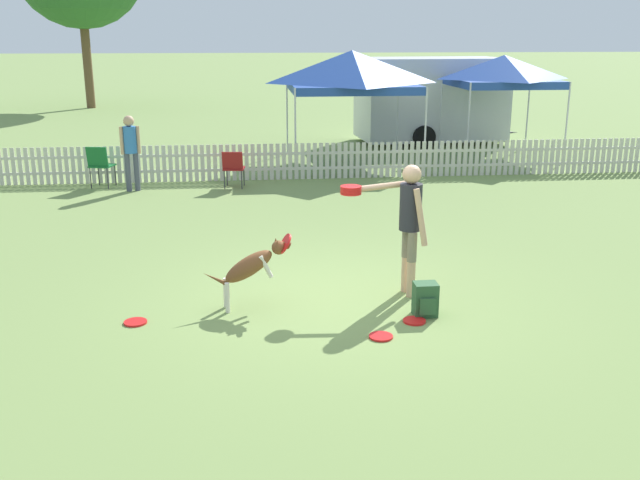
{
  "coord_description": "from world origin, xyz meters",
  "views": [
    {
      "loc": [
        -1.12,
        -8.46,
        3.25
      ],
      "look_at": [
        -0.22,
        -0.11,
        0.81
      ],
      "focal_mm": 40.0,
      "sensor_mm": 36.0,
      "label": 1
    }
  ],
  "objects_px": {
    "handler_person": "(405,213)",
    "folding_chair_center": "(233,166)",
    "backpack_on_grass": "(425,300)",
    "spectator_standing": "(130,146)",
    "equipment_trailer": "(430,99)",
    "folding_chair_blue_left": "(100,163)",
    "canopy_tent_main": "(503,71)",
    "frisbee_midfield": "(414,321)",
    "leaping_dog": "(253,265)",
    "frisbee_near_handler": "(135,322)",
    "canopy_tent_secondary": "(352,71)",
    "frisbee_near_dog": "(381,337)"
  },
  "relations": [
    {
      "from": "handler_person",
      "to": "folding_chair_center",
      "type": "height_order",
      "value": "handler_person"
    },
    {
      "from": "backpack_on_grass",
      "to": "spectator_standing",
      "type": "bearing_deg",
      "value": 120.69
    },
    {
      "from": "equipment_trailer",
      "to": "folding_chair_center",
      "type": "bearing_deg",
      "value": -137.43
    },
    {
      "from": "folding_chair_blue_left",
      "to": "equipment_trailer",
      "type": "bearing_deg",
      "value": -131.94
    },
    {
      "from": "canopy_tent_main",
      "to": "spectator_standing",
      "type": "bearing_deg",
      "value": -159.0
    },
    {
      "from": "handler_person",
      "to": "folding_chair_blue_left",
      "type": "height_order",
      "value": "handler_person"
    },
    {
      "from": "frisbee_midfield",
      "to": "leaping_dog",
      "type": "bearing_deg",
      "value": 160.51
    },
    {
      "from": "frisbee_midfield",
      "to": "folding_chair_center",
      "type": "height_order",
      "value": "folding_chair_center"
    },
    {
      "from": "handler_person",
      "to": "spectator_standing",
      "type": "distance_m",
      "value": 8.08
    },
    {
      "from": "folding_chair_blue_left",
      "to": "backpack_on_grass",
      "type": "bearing_deg",
      "value": 137.9
    },
    {
      "from": "frisbee_midfield",
      "to": "folding_chair_blue_left",
      "type": "relative_size",
      "value": 0.29
    },
    {
      "from": "leaping_dog",
      "to": "frisbee_midfield",
      "type": "distance_m",
      "value": 2.05
    },
    {
      "from": "frisbee_near_handler",
      "to": "spectator_standing",
      "type": "height_order",
      "value": "spectator_standing"
    },
    {
      "from": "backpack_on_grass",
      "to": "folding_chair_blue_left",
      "type": "xyz_separation_m",
      "value": [
        -5.21,
        7.95,
        0.35
      ]
    },
    {
      "from": "handler_person",
      "to": "spectator_standing",
      "type": "height_order",
      "value": "handler_person"
    },
    {
      "from": "equipment_trailer",
      "to": "folding_chair_blue_left",
      "type": "bearing_deg",
      "value": -150.08
    },
    {
      "from": "frisbee_near_handler",
      "to": "handler_person",
      "type": "bearing_deg",
      "value": 10.72
    },
    {
      "from": "equipment_trailer",
      "to": "handler_person",
      "type": "bearing_deg",
      "value": -109.38
    },
    {
      "from": "frisbee_midfield",
      "to": "canopy_tent_main",
      "type": "distance_m",
      "value": 12.6
    },
    {
      "from": "handler_person",
      "to": "folding_chair_center",
      "type": "relative_size",
      "value": 2.07
    },
    {
      "from": "equipment_trailer",
      "to": "canopy_tent_secondary",
      "type": "bearing_deg",
      "value": -134.77
    },
    {
      "from": "frisbee_near_dog",
      "to": "folding_chair_blue_left",
      "type": "distance_m",
      "value": 9.69
    },
    {
      "from": "leaping_dog",
      "to": "frisbee_near_handler",
      "type": "distance_m",
      "value": 1.53
    },
    {
      "from": "handler_person",
      "to": "folding_chair_blue_left",
      "type": "xyz_separation_m",
      "value": [
        -5.11,
        7.2,
        -0.52
      ]
    },
    {
      "from": "frisbee_near_dog",
      "to": "folding_chair_blue_left",
      "type": "relative_size",
      "value": 0.29
    },
    {
      "from": "frisbee_midfield",
      "to": "frisbee_near_handler",
      "type": "bearing_deg",
      "value": 174.55
    },
    {
      "from": "leaping_dog",
      "to": "folding_chair_center",
      "type": "relative_size",
      "value": 1.35
    },
    {
      "from": "folding_chair_blue_left",
      "to": "canopy_tent_secondary",
      "type": "height_order",
      "value": "canopy_tent_secondary"
    },
    {
      "from": "backpack_on_grass",
      "to": "canopy_tent_secondary",
      "type": "distance_m",
      "value": 10.66
    },
    {
      "from": "frisbee_midfield",
      "to": "equipment_trailer",
      "type": "bearing_deg",
      "value": 74.9
    },
    {
      "from": "handler_person",
      "to": "folding_chair_center",
      "type": "xyz_separation_m",
      "value": [
        -2.23,
        6.85,
        -0.59
      ]
    },
    {
      "from": "handler_person",
      "to": "canopy_tent_main",
      "type": "bearing_deg",
      "value": -33.26
    },
    {
      "from": "folding_chair_center",
      "to": "frisbee_midfield",
      "type": "bearing_deg",
      "value": 112.97
    },
    {
      "from": "frisbee_near_handler",
      "to": "canopy_tent_main",
      "type": "height_order",
      "value": "canopy_tent_main"
    },
    {
      "from": "canopy_tent_main",
      "to": "equipment_trailer",
      "type": "height_order",
      "value": "canopy_tent_main"
    },
    {
      "from": "canopy_tent_main",
      "to": "frisbee_midfield",
      "type": "bearing_deg",
      "value": -113.99
    },
    {
      "from": "leaping_dog",
      "to": "canopy_tent_secondary",
      "type": "height_order",
      "value": "canopy_tent_secondary"
    },
    {
      "from": "backpack_on_grass",
      "to": "equipment_trailer",
      "type": "distance_m",
      "value": 14.27
    },
    {
      "from": "backpack_on_grass",
      "to": "spectator_standing",
      "type": "relative_size",
      "value": 0.25
    },
    {
      "from": "backpack_on_grass",
      "to": "leaping_dog",
      "type": "bearing_deg",
      "value": 166.89
    },
    {
      "from": "frisbee_midfield",
      "to": "canopy_tent_main",
      "type": "relative_size",
      "value": 0.1
    },
    {
      "from": "leaping_dog",
      "to": "folding_chair_blue_left",
      "type": "distance_m",
      "value": 8.12
    },
    {
      "from": "leaping_dog",
      "to": "frisbee_near_handler",
      "type": "height_order",
      "value": "leaping_dog"
    },
    {
      "from": "canopy_tent_secondary",
      "to": "folding_chair_center",
      "type": "bearing_deg",
      "value": -136.8
    },
    {
      "from": "backpack_on_grass",
      "to": "folding_chair_blue_left",
      "type": "distance_m",
      "value": 9.51
    },
    {
      "from": "canopy_tent_main",
      "to": "spectator_standing",
      "type": "xyz_separation_m",
      "value": [
        -9.35,
        -3.59,
        -1.32
      ]
    },
    {
      "from": "leaping_dog",
      "to": "frisbee_near_dog",
      "type": "height_order",
      "value": "leaping_dog"
    },
    {
      "from": "equipment_trailer",
      "to": "frisbee_near_dog",
      "type": "bearing_deg",
      "value": -109.97
    },
    {
      "from": "folding_chair_blue_left",
      "to": "canopy_tent_secondary",
      "type": "relative_size",
      "value": 0.29
    },
    {
      "from": "canopy_tent_main",
      "to": "frisbee_near_handler",
      "type": "bearing_deg",
      "value": -126.96
    }
  ]
}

